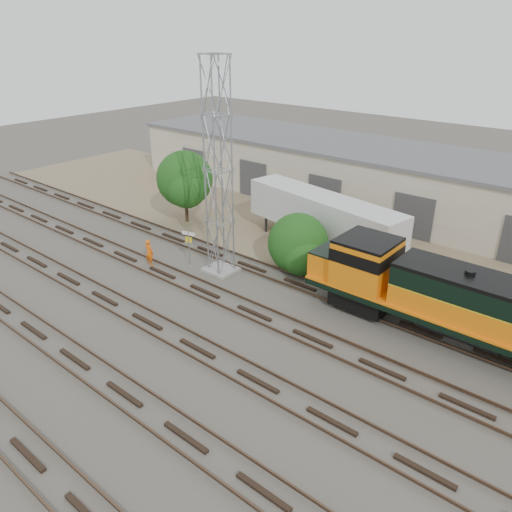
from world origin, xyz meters
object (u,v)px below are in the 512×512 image
Objects in this scene: locomotive at (458,302)px; semi_trailer at (326,217)px; signal_tower at (218,174)px; worker at (149,252)px.

semi_trailer is (-11.51, 5.73, 0.17)m from locomotive.
locomotive is at bearing -16.20° from semi_trailer.
signal_tower is 7.63m from worker.
signal_tower is at bearing -104.60° from semi_trailer.
worker is at bearing -150.64° from signal_tower.
semi_trailer reaches higher than worker.
signal_tower reaches higher than semi_trailer.
worker is at bearing -118.22° from semi_trailer.
semi_trailer is (7.83, 9.84, 1.62)m from worker.
semi_trailer is at bearing 65.13° from signal_tower.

